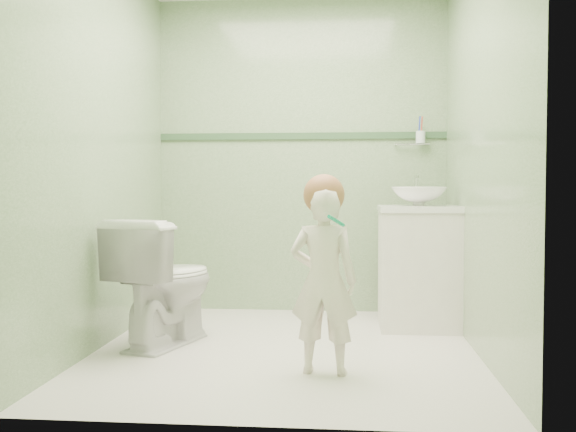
# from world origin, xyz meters

# --- Properties ---
(ground) EXTENTS (2.50, 2.50, 0.00)m
(ground) POSITION_xyz_m (0.00, 0.00, 0.00)
(ground) COLOR white
(ground) RESTS_ON ground
(room_shell) EXTENTS (2.50, 2.54, 2.40)m
(room_shell) POSITION_xyz_m (0.00, 0.00, 1.20)
(room_shell) COLOR gray
(room_shell) RESTS_ON ground
(trim_stripe) EXTENTS (2.20, 0.02, 0.05)m
(trim_stripe) POSITION_xyz_m (0.00, 1.24, 1.35)
(trim_stripe) COLOR #335334
(trim_stripe) RESTS_ON room_shell
(vanity) EXTENTS (0.52, 0.50, 0.80)m
(vanity) POSITION_xyz_m (0.84, 0.70, 0.40)
(vanity) COLOR white
(vanity) RESTS_ON ground
(counter) EXTENTS (0.54, 0.52, 0.04)m
(counter) POSITION_xyz_m (0.84, 0.70, 0.81)
(counter) COLOR white
(counter) RESTS_ON vanity
(basin) EXTENTS (0.37, 0.37, 0.13)m
(basin) POSITION_xyz_m (0.84, 0.70, 0.89)
(basin) COLOR white
(basin) RESTS_ON counter
(faucet) EXTENTS (0.03, 0.13, 0.18)m
(faucet) POSITION_xyz_m (0.84, 0.89, 0.97)
(faucet) COLOR silver
(faucet) RESTS_ON counter
(cup_holder) EXTENTS (0.26, 0.07, 0.21)m
(cup_holder) POSITION_xyz_m (0.89, 1.18, 1.33)
(cup_holder) COLOR silver
(cup_holder) RESTS_ON room_shell
(toilet) EXTENTS (0.63, 0.85, 0.77)m
(toilet) POSITION_xyz_m (-0.74, 0.07, 0.38)
(toilet) COLOR white
(toilet) RESTS_ON ground
(toddler) EXTENTS (0.37, 0.26, 0.95)m
(toddler) POSITION_xyz_m (0.24, -0.47, 0.47)
(toddler) COLOR silver
(toddler) RESTS_ON ground
(hair_cap) EXTENTS (0.21, 0.21, 0.21)m
(hair_cap) POSITION_xyz_m (0.24, -0.45, 0.91)
(hair_cap) COLOR #A1633D
(hair_cap) RESTS_ON toddler
(teal_toothbrush) EXTENTS (0.11, 0.14, 0.08)m
(teal_toothbrush) POSITION_xyz_m (0.30, -0.60, 0.79)
(teal_toothbrush) COLOR #049867
(teal_toothbrush) RESTS_ON toddler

